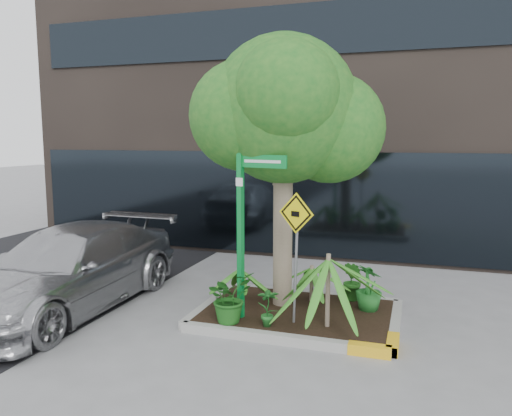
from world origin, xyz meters
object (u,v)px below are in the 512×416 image
(parked_car, at_px, (69,269))
(cattle_sign, at_px, (296,236))
(street_sign_post, at_px, (246,211))
(tree, at_px, (284,110))

(parked_car, bearing_deg, cattle_sign, 3.90)
(street_sign_post, bearing_deg, parked_car, -160.59)
(tree, relative_size, street_sign_post, 1.56)
(parked_car, distance_m, street_sign_post, 3.48)
(parked_car, xyz_separation_m, cattle_sign, (4.09, 0.19, 0.82))
(street_sign_post, distance_m, cattle_sign, 0.89)
(parked_car, relative_size, street_sign_post, 1.63)
(tree, bearing_deg, parked_car, -164.73)
(tree, height_order, parked_car, tree)
(tree, xyz_separation_m, street_sign_post, (-0.39, -0.83, -1.61))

